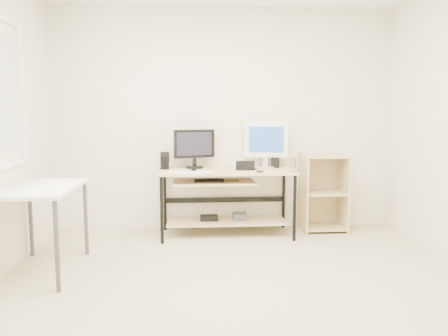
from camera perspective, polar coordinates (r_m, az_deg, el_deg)
room at (r=3.22m, az=0.23°, el=6.29°), size 4.01×4.01×2.62m
desk at (r=4.91m, az=0.06°, el=-2.66°), size 1.50×0.65×0.75m
side_table at (r=4.04m, az=-22.85°, el=-3.36°), size 0.60×1.00×0.75m
shelf_unit at (r=5.30m, az=12.74°, el=-3.07°), size 0.50×0.40×0.90m
black_monitor at (r=4.99m, az=-3.90°, el=2.86°), size 0.47×0.22×0.44m
white_imac at (r=5.11m, az=5.51°, el=3.58°), size 0.50×0.16×0.54m
keyboard at (r=4.63m, az=-4.31°, el=-0.50°), size 0.49×0.22×0.02m
mouse at (r=4.92m, az=4.06°, el=0.06°), size 0.09×0.12×0.04m
center_speaker at (r=4.84m, az=2.78°, el=0.33°), size 0.21×0.10×0.10m
speaker_left at (r=4.95m, az=-7.73°, el=1.02°), size 0.11×0.11×0.19m
speaker_right at (r=5.11m, az=6.70°, el=0.74°), size 0.11×0.11×0.12m
audio_controller at (r=4.92m, az=-7.90°, el=0.61°), size 0.07×0.04×0.14m
volume_puck at (r=4.67m, az=-4.04°, el=-0.38°), size 0.08×0.08×0.03m
smartphone at (r=4.69m, az=4.72°, el=-0.45°), size 0.09×0.13×0.01m
coaster at (r=4.75m, az=8.97°, el=-0.44°), size 0.10×0.10×0.01m
drinking_glass at (r=4.74m, az=8.99°, el=0.45°), size 0.08×0.08×0.14m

